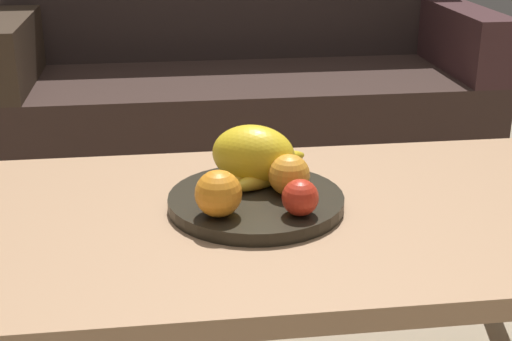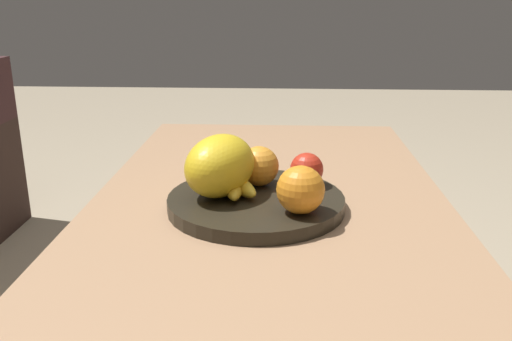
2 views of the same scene
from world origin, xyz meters
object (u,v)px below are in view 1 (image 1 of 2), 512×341
Objects in this scene: coffee_table at (274,233)px; apple_front at (300,198)px; fruit_bowl at (256,202)px; melon_large_front at (253,154)px; orange_left at (218,194)px; couch at (242,95)px; banana_bunch at (266,173)px; orange_front at (289,175)px.

apple_front reaches higher than coffee_table.
melon_large_front is at bearing 86.91° from fruit_bowl.
fruit_bowl reaches higher than coffee_table.
coffee_table is 0.16m from orange_left.
melon_large_front reaches higher than fruit_bowl.
melon_large_front is (-0.12, -1.26, 0.23)m from couch.
orange_left is 1.27× the size of apple_front.
banana_bunch reaches higher than fruit_bowl.
apple_front is at bearing -64.91° from coffee_table.
coffee_table is 0.76× the size of couch.
fruit_bowl is 0.08m from orange_front.
orange_left is (-0.14, -0.08, 0.00)m from orange_front.
orange_left is at bearing -128.48° from banana_bunch.
orange_front is 1.19× the size of apple_front.
fruit_bowl is 0.12m from apple_front.
orange_left reaches higher than banana_bunch.
melon_large_front is 2.08× the size of orange_front.
apple_front is at bearing -6.38° from orange_left.
couch reaches higher than melon_large_front.
orange_front is (0.06, -0.07, -0.02)m from melon_large_front.
couch is 21.77× the size of orange_front.
banana_bunch is (-0.04, 0.05, -0.01)m from orange_front.
orange_front is 0.94× the size of orange_left.
orange_left is at bearing -98.18° from couch.
banana_bunch is (-0.10, -1.28, 0.20)m from couch.
couch is at bearing 84.58° from fruit_bowl.
banana_bunch is at bearing -40.93° from melon_large_front.
orange_left is (-0.11, -0.06, 0.11)m from coffee_table.
orange_left is at bearing -133.78° from fruit_bowl.
banana_bunch is at bearing 126.00° from orange_front.
orange_left is (-0.20, -1.41, 0.21)m from couch.
fruit_bowl is 0.07m from banana_bunch.
coffee_table is at bearing 115.09° from apple_front.
couch reaches higher than fruit_bowl.
couch is 9.71× the size of banana_bunch.
melon_large_front is 1.95× the size of orange_left.
couch reaches higher than coffee_table.
couch is at bearing 84.46° from melon_large_front.
orange_front reaches higher than apple_front.
melon_large_front reaches higher than orange_front.
fruit_bowl is 1.88× the size of banana_bunch.
apple_front is at bearing -69.25° from melon_large_front.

